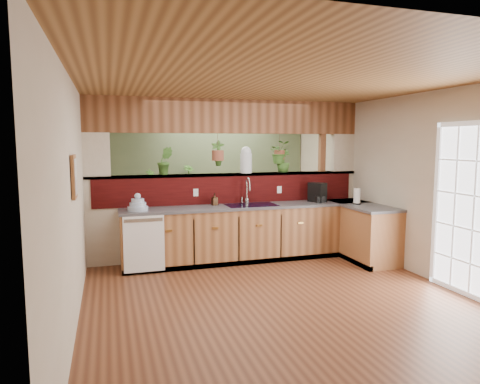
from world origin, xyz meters
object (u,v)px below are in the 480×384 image
object	(u,v)px
shelving_console	(170,211)
coffee_maker	(318,193)
dish_stack	(138,205)
soap_dispenser	(215,199)
paper_towel	(357,197)
glass_jar	(246,160)
faucet	(247,190)

from	to	relation	value
shelving_console	coffee_maker	bearing A→B (deg)	-44.02
dish_stack	soap_dispenser	distance (m)	1.23
coffee_maker	paper_towel	bearing A→B (deg)	-62.95
glass_jar	coffee_maker	bearing A→B (deg)	-17.97
soap_dispenser	glass_jar	xyz separation A→B (m)	(0.60, 0.23, 0.62)
paper_towel	glass_jar	distance (m)	1.92
coffee_maker	soap_dispenser	bearing A→B (deg)	152.03
faucet	glass_jar	xyz separation A→B (m)	(0.05, 0.22, 0.48)
shelving_console	faucet	bearing A→B (deg)	-62.98
dish_stack	paper_towel	bearing A→B (deg)	-5.91
faucet	coffee_maker	xyz separation A→B (m)	(1.20, -0.16, -0.08)
coffee_maker	glass_jar	world-z (taller)	glass_jar
coffee_maker	glass_jar	distance (m)	1.34
soap_dispenser	dish_stack	bearing A→B (deg)	-170.59
dish_stack	shelving_console	size ratio (longest dim) A/B	0.20
glass_jar	faucet	bearing A→B (deg)	-102.29
glass_jar	shelving_console	xyz separation A→B (m)	(-1.03, 1.90, -1.11)
coffee_maker	paper_towel	xyz separation A→B (m)	(0.50, -0.41, -0.03)
paper_towel	dish_stack	bearing A→B (deg)	174.09
glass_jar	paper_towel	bearing A→B (deg)	-25.52
dish_stack	paper_towel	xyz separation A→B (m)	(3.47, -0.36, 0.04)
soap_dispenser	shelving_console	xyz separation A→B (m)	(-0.42, 2.13, -0.49)
paper_towel	faucet	bearing A→B (deg)	161.39
faucet	soap_dispenser	bearing A→B (deg)	-178.81
faucet	paper_towel	size ratio (longest dim) A/B	1.59
paper_towel	shelving_console	bearing A→B (deg)	134.88
dish_stack	faucet	bearing A→B (deg)	6.86
dish_stack	shelving_console	distance (m)	2.51
faucet	paper_towel	distance (m)	1.80
paper_towel	shelving_console	distance (m)	3.83
dish_stack	paper_towel	distance (m)	3.49
faucet	glass_jar	distance (m)	0.53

